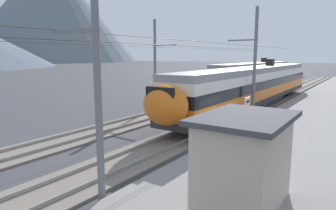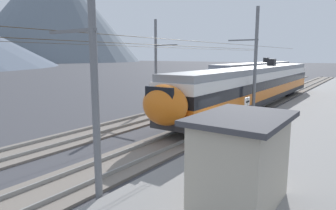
{
  "view_description": "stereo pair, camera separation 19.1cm",
  "coord_description": "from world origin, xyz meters",
  "px_view_note": "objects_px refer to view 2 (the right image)",
  "views": [
    {
      "loc": [
        -15.52,
        -7.66,
        4.92
      ],
      "look_at": [
        0.64,
        3.36,
        1.66
      ],
      "focal_mm": 31.98,
      "sensor_mm": 36.0,
      "label": 1
    },
    {
      "loc": [
        -15.41,
        -7.82,
        4.92
      ],
      "look_at": [
        0.64,
        3.36,
        1.66
      ],
      "focal_mm": 31.98,
      "sensor_mm": 36.0,
      "label": 2
    }
  ],
  "objects_px": {
    "passenger_walking": "(223,143)",
    "platform_shelter": "(241,160)",
    "train_far_track": "(256,74)",
    "handbag_beside_passenger": "(224,158)",
    "train_near_platform": "(255,85)",
    "catenary_mast_west": "(91,74)",
    "catenary_mast_mid": "(254,64)",
    "platform_sign": "(247,107)",
    "catenary_mast_far_side": "(157,63)",
    "potted_plant_platform_edge": "(223,149)",
    "potted_plant_by_shelter": "(265,135)"
  },
  "relations": [
    {
      "from": "train_near_platform",
      "to": "handbag_beside_passenger",
      "type": "relative_size",
      "value": 80.79
    },
    {
      "from": "catenary_mast_west",
      "to": "platform_shelter",
      "type": "height_order",
      "value": "catenary_mast_west"
    },
    {
      "from": "train_far_track",
      "to": "platform_sign",
      "type": "bearing_deg",
      "value": -162.36
    },
    {
      "from": "catenary_mast_far_side",
      "to": "handbag_beside_passenger",
      "type": "height_order",
      "value": "catenary_mast_far_side"
    },
    {
      "from": "handbag_beside_passenger",
      "to": "potted_plant_platform_edge",
      "type": "bearing_deg",
      "value": 46.89
    },
    {
      "from": "catenary_mast_west",
      "to": "passenger_walking",
      "type": "relative_size",
      "value": 24.04
    },
    {
      "from": "catenary_mast_mid",
      "to": "passenger_walking",
      "type": "distance_m",
      "value": 10.72
    },
    {
      "from": "train_far_track",
      "to": "platform_shelter",
      "type": "distance_m",
      "value": 36.48
    },
    {
      "from": "potted_plant_by_shelter",
      "to": "platform_shelter",
      "type": "height_order",
      "value": "platform_shelter"
    },
    {
      "from": "catenary_mast_far_side",
      "to": "potted_plant_by_shelter",
      "type": "distance_m",
      "value": 13.72
    },
    {
      "from": "handbag_beside_passenger",
      "to": "potted_plant_by_shelter",
      "type": "height_order",
      "value": "potted_plant_by_shelter"
    },
    {
      "from": "train_near_platform",
      "to": "catenary_mast_mid",
      "type": "bearing_deg",
      "value": -162.95
    },
    {
      "from": "catenary_mast_west",
      "to": "train_far_track",
      "type": "bearing_deg",
      "value": 10.88
    },
    {
      "from": "train_near_platform",
      "to": "catenary_mast_far_side",
      "type": "distance_m",
      "value": 9.32
    },
    {
      "from": "potted_plant_by_shelter",
      "to": "platform_sign",
      "type": "bearing_deg",
      "value": 56.98
    },
    {
      "from": "catenary_mast_west",
      "to": "passenger_walking",
      "type": "bearing_deg",
      "value": -24.44
    },
    {
      "from": "catenary_mast_west",
      "to": "potted_plant_platform_edge",
      "type": "height_order",
      "value": "catenary_mast_west"
    },
    {
      "from": "catenary_mast_west",
      "to": "handbag_beside_passenger",
      "type": "distance_m",
      "value": 7.04
    },
    {
      "from": "train_near_platform",
      "to": "handbag_beside_passenger",
      "type": "distance_m",
      "value": 16.25
    },
    {
      "from": "catenary_mast_west",
      "to": "platform_shelter",
      "type": "xyz_separation_m",
      "value": [
        2.09,
        -4.19,
        -2.59
      ]
    },
    {
      "from": "catenary_mast_far_side",
      "to": "passenger_walking",
      "type": "height_order",
      "value": "catenary_mast_far_side"
    },
    {
      "from": "passenger_walking",
      "to": "platform_shelter",
      "type": "bearing_deg",
      "value": -146.83
    },
    {
      "from": "potted_plant_by_shelter",
      "to": "platform_shelter",
      "type": "bearing_deg",
      "value": -168.79
    },
    {
      "from": "catenary_mast_west",
      "to": "train_near_platform",
      "type": "bearing_deg",
      "value": 5.03
    },
    {
      "from": "train_far_track",
      "to": "handbag_beside_passenger",
      "type": "distance_m",
      "value": 32.75
    },
    {
      "from": "catenary_mast_mid",
      "to": "platform_shelter",
      "type": "bearing_deg",
      "value": -162.04
    },
    {
      "from": "platform_sign",
      "to": "passenger_walking",
      "type": "height_order",
      "value": "platform_sign"
    },
    {
      "from": "potted_plant_platform_edge",
      "to": "platform_shelter",
      "type": "bearing_deg",
      "value": -148.35
    },
    {
      "from": "potted_plant_platform_edge",
      "to": "train_near_platform",
      "type": "bearing_deg",
      "value": 14.14
    },
    {
      "from": "catenary_mast_west",
      "to": "catenary_mast_mid",
      "type": "height_order",
      "value": "catenary_mast_west"
    },
    {
      "from": "passenger_walking",
      "to": "handbag_beside_passenger",
      "type": "relative_size",
      "value": 4.47
    },
    {
      "from": "passenger_walking",
      "to": "potted_plant_platform_edge",
      "type": "distance_m",
      "value": 0.76
    },
    {
      "from": "passenger_walking",
      "to": "platform_shelter",
      "type": "distance_m",
      "value": 3.53
    },
    {
      "from": "platform_sign",
      "to": "handbag_beside_passenger",
      "type": "height_order",
      "value": "platform_sign"
    },
    {
      "from": "train_far_track",
      "to": "catenary_mast_west",
      "type": "height_order",
      "value": "catenary_mast_west"
    },
    {
      "from": "platform_sign",
      "to": "platform_shelter",
      "type": "relative_size",
      "value": 0.61
    },
    {
      "from": "passenger_walking",
      "to": "potted_plant_platform_edge",
      "type": "bearing_deg",
      "value": 22.64
    },
    {
      "from": "catenary_mast_west",
      "to": "platform_shelter",
      "type": "relative_size",
      "value": 11.43
    },
    {
      "from": "train_far_track",
      "to": "catenary_mast_far_side",
      "type": "bearing_deg",
      "value": 174.58
    },
    {
      "from": "potted_plant_by_shelter",
      "to": "catenary_mast_far_side",
      "type": "bearing_deg",
      "value": 63.0
    },
    {
      "from": "train_near_platform",
      "to": "platform_sign",
      "type": "xyz_separation_m",
      "value": [
        -10.64,
        -3.16,
        -0.31
      ]
    },
    {
      "from": "handbag_beside_passenger",
      "to": "platform_shelter",
      "type": "height_order",
      "value": "platform_shelter"
    },
    {
      "from": "catenary_mast_mid",
      "to": "potted_plant_by_shelter",
      "type": "height_order",
      "value": "catenary_mast_mid"
    },
    {
      "from": "catenary_mast_west",
      "to": "catenary_mast_far_side",
      "type": "bearing_deg",
      "value": 30.34
    },
    {
      "from": "catenary_mast_west",
      "to": "platform_sign",
      "type": "distance_m",
      "value": 10.79
    },
    {
      "from": "train_far_track",
      "to": "catenary_mast_far_side",
      "type": "xyz_separation_m",
      "value": [
        -21.26,
        2.02,
        1.97
      ]
    },
    {
      "from": "train_far_track",
      "to": "platform_sign",
      "type": "distance_m",
      "value": 27.65
    },
    {
      "from": "catenary_mast_west",
      "to": "potted_plant_platform_edge",
      "type": "xyz_separation_m",
      "value": [
        5.56,
        -2.05,
        -3.57
      ]
    },
    {
      "from": "train_far_track",
      "to": "handbag_beside_passenger",
      "type": "height_order",
      "value": "train_far_track"
    },
    {
      "from": "catenary_mast_far_side",
      "to": "passenger_walking",
      "type": "distance_m",
      "value": 15.76
    }
  ]
}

